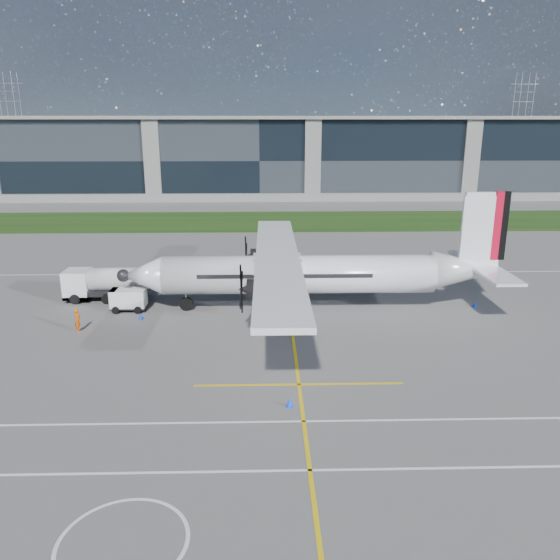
# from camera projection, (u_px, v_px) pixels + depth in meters

# --- Properties ---
(ground) EXTENTS (400.00, 400.00, 0.00)m
(ground) POSITION_uv_depth(u_px,v_px,m) (258.00, 231.00, 75.23)
(ground) COLOR #5E5B59
(ground) RESTS_ON ground
(grass_strip) EXTENTS (400.00, 18.00, 0.04)m
(grass_strip) POSITION_uv_depth(u_px,v_px,m) (258.00, 221.00, 82.91)
(grass_strip) COLOR #193B10
(grass_strip) RESTS_ON ground
(terminal_building) EXTENTS (120.00, 20.00, 15.00)m
(terminal_building) POSITION_uv_depth(u_px,v_px,m) (260.00, 158.00, 111.57)
(terminal_building) COLOR black
(terminal_building) RESTS_ON ground
(tree_line) EXTENTS (400.00, 6.00, 6.00)m
(tree_line) POSITION_uv_depth(u_px,v_px,m) (262.00, 161.00, 170.45)
(tree_line) COLOR black
(tree_line) RESTS_ON ground
(pylon_west) EXTENTS (9.00, 4.60, 30.00)m
(pylon_west) POSITION_uv_depth(u_px,v_px,m) (13.00, 121.00, 174.77)
(pylon_west) COLOR gray
(pylon_west) RESTS_ON ground
(pylon_east) EXTENTS (9.00, 4.60, 30.00)m
(pylon_east) POSITION_uv_depth(u_px,v_px,m) (521.00, 121.00, 178.80)
(pylon_east) COLOR gray
(pylon_east) RESTS_ON ground
(yellow_taxiway_centerline) EXTENTS (0.20, 70.00, 0.01)m
(yellow_taxiway_centerline) POSITION_uv_depth(u_px,v_px,m) (288.00, 298.00, 46.48)
(yellow_taxiway_centerline) COLOR yellow
(yellow_taxiway_centerline) RESTS_ON ground
(white_lane_line) EXTENTS (90.00, 0.15, 0.01)m
(white_lane_line) POSITION_uv_depth(u_px,v_px,m) (240.00, 471.00, 23.36)
(white_lane_line) COLOR white
(white_lane_line) RESTS_ON ground
(turboprop_aircraft) EXTENTS (30.11, 31.23, 9.37)m
(turboprop_aircraft) POSITION_uv_depth(u_px,v_px,m) (313.00, 252.00, 42.42)
(turboprop_aircraft) COLOR white
(turboprop_aircraft) RESTS_ON ground
(fuel_tanker_truck) EXTENTS (7.41, 2.41, 2.78)m
(fuel_tanker_truck) POSITION_uv_depth(u_px,v_px,m) (101.00, 284.00, 45.65)
(fuel_tanker_truck) COLOR silver
(fuel_tanker_truck) RESTS_ON ground
(baggage_tug) EXTENTS (2.89, 1.74, 1.74)m
(baggage_tug) POSITION_uv_depth(u_px,v_px,m) (129.00, 300.00, 43.22)
(baggage_tug) COLOR silver
(baggage_tug) RESTS_ON ground
(ground_crew_person) EXTENTS (0.62, 0.84, 1.98)m
(ground_crew_person) POSITION_uv_depth(u_px,v_px,m) (78.00, 319.00, 38.75)
(ground_crew_person) COLOR #F25907
(ground_crew_person) RESTS_ON ground
(safety_cone_tail) EXTENTS (0.36, 0.36, 0.50)m
(safety_cone_tail) POSITION_uv_depth(u_px,v_px,m) (475.00, 304.00, 44.13)
(safety_cone_tail) COLOR blue
(safety_cone_tail) RESTS_ON ground
(safety_cone_nose_port) EXTENTS (0.36, 0.36, 0.50)m
(safety_cone_nose_port) POSITION_uv_depth(u_px,v_px,m) (141.00, 316.00, 41.38)
(safety_cone_nose_port) COLOR blue
(safety_cone_nose_port) RESTS_ON ground
(safety_cone_fwd) EXTENTS (0.36, 0.36, 0.50)m
(safety_cone_fwd) POSITION_uv_depth(u_px,v_px,m) (116.00, 306.00, 43.59)
(safety_cone_fwd) COLOR blue
(safety_cone_fwd) RESTS_ON ground
(safety_cone_nose_stbd) EXTENTS (0.36, 0.36, 0.50)m
(safety_cone_nose_stbd) POSITION_uv_depth(u_px,v_px,m) (142.00, 303.00, 44.46)
(safety_cone_nose_stbd) COLOR blue
(safety_cone_nose_stbd) RESTS_ON ground
(safety_cone_stbdwing) EXTENTS (0.36, 0.36, 0.50)m
(safety_cone_stbdwing) POSITION_uv_depth(u_px,v_px,m) (275.00, 260.00, 58.29)
(safety_cone_stbdwing) COLOR blue
(safety_cone_stbdwing) RESTS_ON ground
(safety_cone_portwing) EXTENTS (0.36, 0.36, 0.50)m
(safety_cone_portwing) POSITION_uv_depth(u_px,v_px,m) (290.00, 402.00, 28.63)
(safety_cone_portwing) COLOR blue
(safety_cone_portwing) RESTS_ON ground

